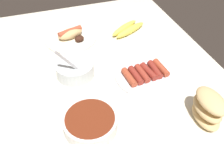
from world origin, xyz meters
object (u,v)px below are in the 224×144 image
object	(u,v)px
bread_stack	(208,108)
plate_sausages	(145,74)
bowl_chili	(90,122)
banana_bunch	(128,29)
plate_hotdog_assembled	(71,36)
bowl_coleslaw	(75,68)

from	to	relation	value
bread_stack	plate_sausages	size ratio (longest dim) A/B	0.58
plate_sausages	bowl_chili	bearing A→B (deg)	-58.22
bread_stack	bowl_chili	bearing A→B (deg)	-103.51
bread_stack	banana_bunch	bearing A→B (deg)	-175.45
plate_sausages	plate_hotdog_assembled	distance (cm)	41.57
bowl_chili	bowl_coleslaw	size ratio (longest dim) A/B	1.12
bread_stack	plate_sausages	world-z (taller)	bread_stack
bowl_coleslaw	plate_hotdog_assembled	world-z (taller)	bowl_coleslaw
bread_stack	plate_hotdog_assembled	world-z (taller)	bread_stack
bowl_chili	banana_bunch	size ratio (longest dim) A/B	0.88
bowl_coleslaw	plate_hotdog_assembled	xyz separation A→B (cm)	(-25.15, 3.35, -1.45)
plate_hotdog_assembled	bowl_coleslaw	bearing A→B (deg)	-7.60
bowl_coleslaw	banana_bunch	world-z (taller)	bowl_coleslaw
bread_stack	banana_bunch	world-z (taller)	bread_stack
banana_bunch	plate_hotdog_assembled	size ratio (longest dim) A/B	0.82
plate_sausages	banana_bunch	bearing A→B (deg)	170.71
bread_stack	bowl_coleslaw	world-z (taller)	bowl_coleslaw
bread_stack	plate_sausages	distance (cm)	27.33
bowl_chili	plate_sausages	bearing A→B (deg)	121.78
plate_sausages	banana_bunch	world-z (taller)	plate_sausages
plate_sausages	bread_stack	bearing A→B (deg)	21.61
plate_sausages	plate_hotdog_assembled	size ratio (longest dim) A/B	0.98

